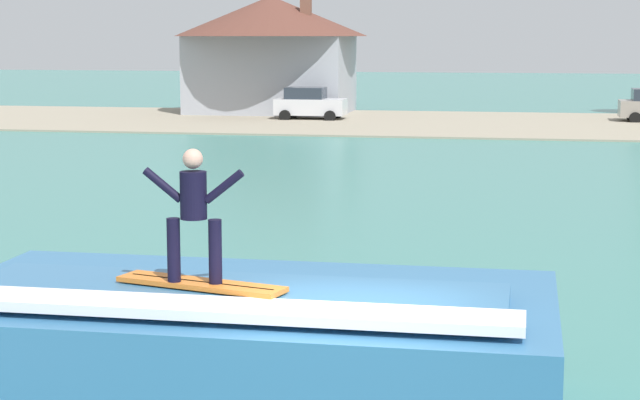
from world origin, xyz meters
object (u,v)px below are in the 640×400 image
object	(u,v)px
surfer	(194,208)
car_near_shore	(309,104)
surfboard	(201,284)
wave_crest	(244,351)
house_with_chimney	(271,44)

from	to	relation	value
surfer	car_near_shore	world-z (taller)	surfer
surfboard	surfer	distance (m)	0.93
wave_crest	surfboard	world-z (taller)	surfboard
surfboard	wave_crest	bearing A→B (deg)	51.76
wave_crest	house_with_chimney	size ratio (longest dim) A/B	0.66
wave_crest	surfer	xyz separation A→B (m)	(-0.45, -0.56, 1.89)
surfboard	house_with_chimney	xyz separation A→B (m)	(-11.59, 52.45, 2.43)
car_near_shore	wave_crest	bearing A→B (deg)	-79.60
wave_crest	surfboard	bearing A→B (deg)	-128.24
surfer	house_with_chimney	size ratio (longest dim) A/B	0.14
wave_crest	car_near_shore	world-z (taller)	car_near_shore
surfer	house_with_chimney	xyz separation A→B (m)	(-11.54, 52.51, 1.50)
surfboard	car_near_shore	xyz separation A→B (m)	(-8.26, 47.66, -0.84)
car_near_shore	surfboard	bearing A→B (deg)	-80.17
house_with_chimney	surfboard	bearing A→B (deg)	-77.54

